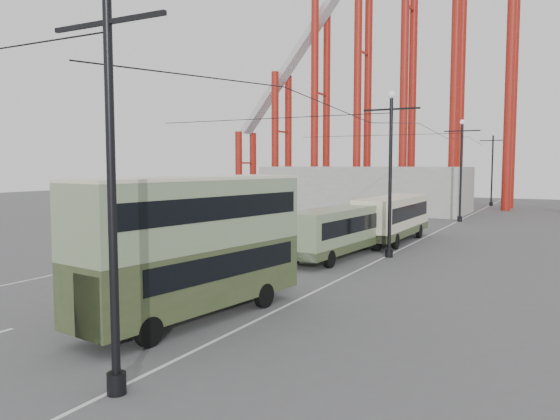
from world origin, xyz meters
The scene contains 12 objects.
ground centered at (0.00, 0.00, 0.00)m, with size 160.00×160.00×0.00m, color #515154.
road_markings centered at (-0.86, 19.70, 0.01)m, with size 12.52×120.00×0.01m.
lamp_post_near centered at (5.60, -3.00, 7.86)m, with size 3.20×0.44×10.80m.
lamp_post_mid centered at (5.60, 18.00, 4.68)m, with size 3.20×0.44×9.32m.
lamp_post_far centered at (5.60, 40.00, 4.68)m, with size 3.20×0.44×9.32m.
lamp_post_distant centered at (5.60, 62.00, 4.68)m, with size 3.20×0.44×9.32m.
roller_coaster centered at (-2.49, 56.89, 22.92)m, with size 52.95×5.00×55.48m.
fairground_shed centered at (-6.00, 47.00, 2.50)m, with size 22.00×10.00×5.00m, color #959591.
double_decker_bus centered at (3.45, 2.81, 2.71)m, with size 3.49×9.22×4.83m.
single_decker_green centered at (3.11, 16.85, 1.59)m, with size 2.99×10.09×2.81m.
single_decker_cream centered at (3.97, 24.18, 1.72)m, with size 2.50×9.84×3.06m.
pedestrian centered at (-0.10, 8.99, 0.97)m, with size 0.71×0.46×1.94m, color black.
Camera 1 is at (14.59, -11.88, 5.23)m, focal length 35.00 mm.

